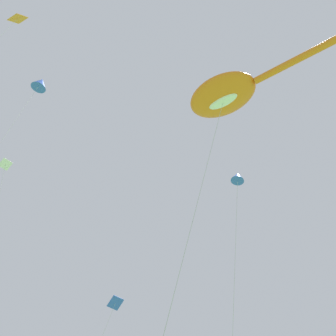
# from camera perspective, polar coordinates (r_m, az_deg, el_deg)

# --- Properties ---
(big_show_kite) EXTENTS (7.35, 13.01, 19.47)m
(big_show_kite) POSITION_cam_1_polar(r_m,az_deg,el_deg) (22.18, 11.48, 13.96)
(big_show_kite) COLOR orange
(big_show_kite) RESTS_ON ground
(small_kite_stunt_black) EXTENTS (2.16, 1.97, 13.65)m
(small_kite_stunt_black) POSITION_cam_1_polar(r_m,az_deg,el_deg) (20.13, 13.39, -1.77)
(small_kite_stunt_black) COLOR blue
(small_kite_stunt_black) RESTS_ON ground
(small_kite_diamond_red) EXTENTS (2.36, 2.44, 8.37)m
(small_kite_diamond_red) POSITION_cam_1_polar(r_m,az_deg,el_deg) (28.44, -10.33, -24.71)
(small_kite_diamond_red) COLOR blue
(small_kite_diamond_red) RESTS_ON ground
(small_kite_triangle_green) EXTENTS (4.18, 3.07, 26.20)m
(small_kite_triangle_green) POSITION_cam_1_polar(r_m,az_deg,el_deg) (28.23, -28.52, 22.88)
(small_kite_triangle_green) COLOR orange
(small_kite_triangle_green) RESTS_ON ground
(small_kite_delta_white) EXTENTS (3.43, 3.41, 24.31)m
(small_kite_delta_white) POSITION_cam_1_polar(r_m,az_deg,el_deg) (29.58, -23.58, 14.81)
(small_kite_delta_white) COLOR blue
(small_kite_delta_white) RESTS_ON ground
(small_kite_bird_shape) EXTENTS (2.90, 0.92, 15.46)m
(small_kite_bird_shape) POSITION_cam_1_polar(r_m,az_deg,el_deg) (24.30, -29.49, -1.85)
(small_kite_bird_shape) COLOR white
(small_kite_bird_shape) RESTS_ON ground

